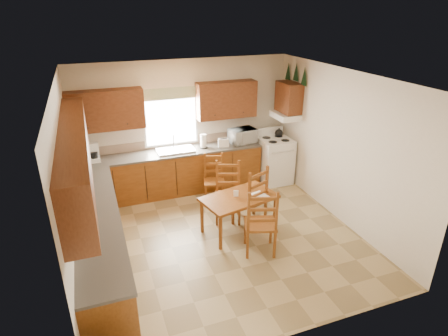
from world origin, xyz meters
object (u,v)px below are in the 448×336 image
object	(u,v)px
microwave	(242,136)
chair_far_right	(228,193)
stove	(275,161)
dining_table	(239,214)
chair_near_right	(250,196)
chair_near_left	(260,220)
chair_far_left	(214,179)

from	to	relation	value
microwave	chair_far_right	bearing A→B (deg)	-131.53
stove	dining_table	size ratio (longest dim) A/B	0.78
chair_near_right	chair_near_left	bearing A→B (deg)	56.99
chair_far_left	chair_near_right	bearing A→B (deg)	-59.27
dining_table	chair_far_right	distance (m)	0.45
stove	chair_far_right	size ratio (longest dim) A/B	0.89
stove	chair_far_left	size ratio (longest dim) A/B	1.01
chair_near_left	chair_far_right	size ratio (longest dim) A/B	1.04
dining_table	chair_near_left	distance (m)	0.72
dining_table	chair_far_left	bearing A→B (deg)	78.95
stove	microwave	size ratio (longest dim) A/B	1.90
chair_far_right	microwave	bearing A→B (deg)	78.57
stove	chair_near_right	bearing A→B (deg)	-130.58
stove	chair_far_left	xyz separation A→B (m)	(-1.55, -0.40, -0.01)
chair_far_left	microwave	bearing A→B (deg)	52.49
stove	microwave	bearing A→B (deg)	160.11
chair_near_left	chair_far_left	world-z (taller)	chair_near_left
chair_far_right	chair_far_left	bearing A→B (deg)	109.01
dining_table	chair_near_right	distance (m)	0.36
microwave	chair_near_right	bearing A→B (deg)	-118.82
dining_table	chair_far_left	xyz separation A→B (m)	(-0.04, 1.20, 0.15)
microwave	chair_far_left	distance (m)	1.24
stove	chair_far_right	world-z (taller)	chair_far_right
stove	microwave	world-z (taller)	microwave
dining_table	chair_near_right	world-z (taller)	chair_near_right
dining_table	chair_far_right	world-z (taller)	chair_far_right
stove	dining_table	xyz separation A→B (m)	(-1.52, -1.60, -0.15)
chair_far_right	dining_table	bearing A→B (deg)	-62.89
chair_near_right	chair_far_right	distance (m)	0.41
stove	microwave	xyz separation A→B (m)	(-0.68, 0.24, 0.59)
chair_near_left	chair_near_right	size ratio (longest dim) A/B	1.00
chair_near_right	chair_far_left	xyz separation A→B (m)	(-0.29, 1.09, -0.09)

